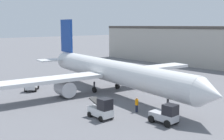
{
  "coord_description": "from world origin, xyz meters",
  "views": [
    {
      "loc": [
        31.94,
        -28.28,
        10.45
      ],
      "look_at": [
        0.0,
        0.0,
        3.6
      ],
      "focal_mm": 45.0,
      "sensor_mm": 36.0,
      "label": 1
    }
  ],
  "objects_px": {
    "belt_loader_truck": "(102,109)",
    "pushback_tug": "(166,115)",
    "airplane": "(108,71)",
    "baggage_tug": "(31,85)",
    "ground_crew_worker": "(137,104)"
  },
  "relations": [
    {
      "from": "ground_crew_worker",
      "to": "belt_loader_truck",
      "type": "relative_size",
      "value": 0.59
    },
    {
      "from": "baggage_tug",
      "to": "airplane",
      "type": "bearing_deg",
      "value": 84.74
    },
    {
      "from": "baggage_tug",
      "to": "pushback_tug",
      "type": "bearing_deg",
      "value": 47.52
    },
    {
      "from": "baggage_tug",
      "to": "ground_crew_worker",
      "type": "bearing_deg",
      "value": 51.89
    },
    {
      "from": "airplane",
      "to": "belt_loader_truck",
      "type": "xyz_separation_m",
      "value": [
        9.39,
        -9.07,
        -2.23
      ]
    },
    {
      "from": "airplane",
      "to": "belt_loader_truck",
      "type": "distance_m",
      "value": 13.24
    },
    {
      "from": "airplane",
      "to": "belt_loader_truck",
      "type": "height_order",
      "value": "airplane"
    },
    {
      "from": "ground_crew_worker",
      "to": "pushback_tug",
      "type": "distance_m",
      "value": 4.95
    },
    {
      "from": "baggage_tug",
      "to": "pushback_tug",
      "type": "distance_m",
      "value": 24.05
    },
    {
      "from": "ground_crew_worker",
      "to": "baggage_tug",
      "type": "distance_m",
      "value": 19.38
    },
    {
      "from": "baggage_tug",
      "to": "belt_loader_truck",
      "type": "height_order",
      "value": "belt_loader_truck"
    },
    {
      "from": "baggage_tug",
      "to": "pushback_tug",
      "type": "height_order",
      "value": "pushback_tug"
    },
    {
      "from": "ground_crew_worker",
      "to": "pushback_tug",
      "type": "height_order",
      "value": "pushback_tug"
    },
    {
      "from": "belt_loader_truck",
      "to": "pushback_tug",
      "type": "relative_size",
      "value": 1.02
    },
    {
      "from": "ground_crew_worker",
      "to": "pushback_tug",
      "type": "relative_size",
      "value": 0.6
    }
  ]
}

